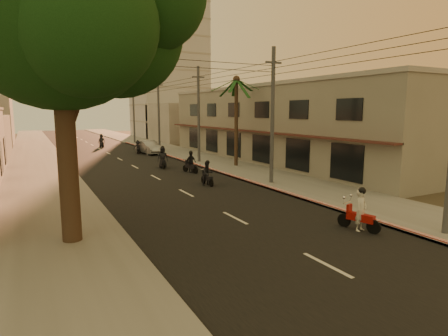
{
  "coord_description": "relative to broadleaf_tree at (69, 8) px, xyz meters",
  "views": [
    {
      "loc": [
        -8.24,
        -12.54,
        4.92
      ],
      "look_at": [
        1.45,
        5.84,
        1.73
      ],
      "focal_mm": 30.0,
      "sensor_mm": 36.0,
      "label": 1
    }
  ],
  "objects": [
    {
      "name": "ground",
      "position": [
        6.61,
        -2.14,
        -8.48
      ],
      "size": [
        160.0,
        160.0,
        0.0
      ],
      "primitive_type": "plane",
      "color": "#383023",
      "rests_on": "ground"
    },
    {
      "name": "road",
      "position": [
        6.61,
        17.86,
        -8.47
      ],
      "size": [
        10.0,
        140.0,
        0.02
      ],
      "primitive_type": "cube",
      "color": "black",
      "rests_on": "ground"
    },
    {
      "name": "sidewalk_right",
      "position": [
        14.11,
        17.86,
        -8.42
      ],
      "size": [
        5.0,
        140.0,
        0.12
      ],
      "primitive_type": "cube",
      "color": "slate",
      "rests_on": "ground"
    },
    {
      "name": "sidewalk_left",
      "position": [
        -0.89,
        17.86,
        -8.42
      ],
      "size": [
        5.0,
        140.0,
        0.12
      ],
      "primitive_type": "cube",
      "color": "slate",
      "rests_on": "ground"
    },
    {
      "name": "curb_stripe",
      "position": [
        11.71,
        12.86,
        -8.38
      ],
      "size": [
        0.2,
        60.0,
        0.2
      ],
      "primitive_type": "cube",
      "color": "red",
      "rests_on": "ground"
    },
    {
      "name": "shophouse_row",
      "position": [
        20.57,
        15.86,
        -4.83
      ],
      "size": [
        8.8,
        34.2,
        7.3
      ],
      "color": "gray",
      "rests_on": "ground"
    },
    {
      "name": "distant_tower",
      "position": [
        22.61,
        53.86,
        5.52
      ],
      "size": [
        12.1,
        12.1,
        28.0
      ],
      "color": "#B7B5B2",
      "rests_on": "ground"
    },
    {
      "name": "broadleaf_tree",
      "position": [
        0.0,
        0.0,
        0.0
      ],
      "size": [
        9.6,
        8.7,
        12.1
      ],
      "color": "black",
      "rests_on": "ground"
    },
    {
      "name": "palm_tree",
      "position": [
        14.61,
        13.86,
        -1.33
      ],
      "size": [
        5.0,
        5.0,
        8.2
      ],
      "color": "black",
      "rests_on": "ground"
    },
    {
      "name": "utility_poles",
      "position": [
        12.81,
        17.86,
        -1.94
      ],
      "size": [
        1.2,
        48.26,
        9.0
      ],
      "color": "#38383A",
      "rests_on": "ground"
    },
    {
      "name": "filler_right",
      "position": [
        20.61,
        42.86,
        -5.48
      ],
      "size": [
        8.0,
        14.0,
        6.0
      ],
      "primitive_type": "cube",
      "color": "#ABA59B",
      "rests_on": "ground"
    },
    {
      "name": "scooter_red",
      "position": [
        10.29,
        -4.11,
        -7.65
      ],
      "size": [
        0.93,
        1.84,
        1.85
      ],
      "rotation": [
        0.0,
        0.0,
        0.27
      ],
      "color": "black",
      "rests_on": "ground"
    },
    {
      "name": "scooter_mid_a",
      "position": [
        8.78,
        7.42,
        -7.71
      ],
      "size": [
        0.79,
        1.73,
        1.7
      ],
      "rotation": [
        0.0,
        0.0,
        0.01
      ],
      "color": "black",
      "rests_on": "ground"
    },
    {
      "name": "scooter_mid_b",
      "position": [
        9.77,
        12.64,
        -7.66
      ],
      "size": [
        1.21,
        1.76,
        1.78
      ],
      "rotation": [
        0.0,
        0.0,
        0.29
      ],
      "color": "black",
      "rests_on": "ground"
    },
    {
      "name": "scooter_far_a",
      "position": [
        8.57,
        16.0,
        -7.59
      ],
      "size": [
        1.13,
        1.96,
        1.95
      ],
      "rotation": [
        0.0,
        0.0,
        -0.2
      ],
      "color": "black",
      "rests_on": "ground"
    },
    {
      "name": "scooter_far_b",
      "position": [
        9.57,
        27.89,
        -7.74
      ],
      "size": [
        1.29,
        1.57,
        1.59
      ],
      "rotation": [
        0.0,
        0.0,
        -0.3
      ],
      "color": "black",
      "rests_on": "ground"
    },
    {
      "name": "parked_car",
      "position": [
        10.67,
        27.12,
        -7.72
      ],
      "size": [
        2.69,
        4.96,
        1.51
      ],
      "primitive_type": "imported",
      "rotation": [
        0.0,
        0.0,
        0.12
      ],
      "color": "gray",
      "rests_on": "ground"
    },
    {
      "name": "scooter_far_c",
      "position": [
        7.22,
        37.57,
        -7.65
      ],
      "size": [
        0.91,
        1.88,
        1.85
      ],
      "rotation": [
        0.0,
        0.0,
        0.05
      ],
      "color": "black",
      "rests_on": "ground"
    }
  ]
}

